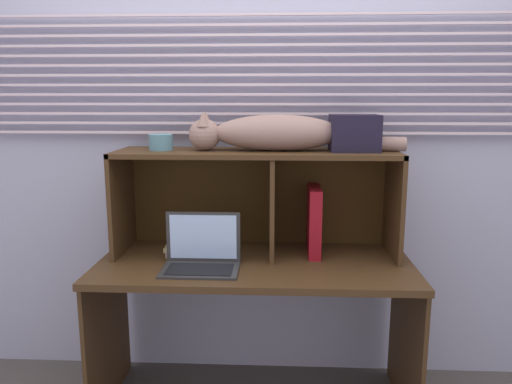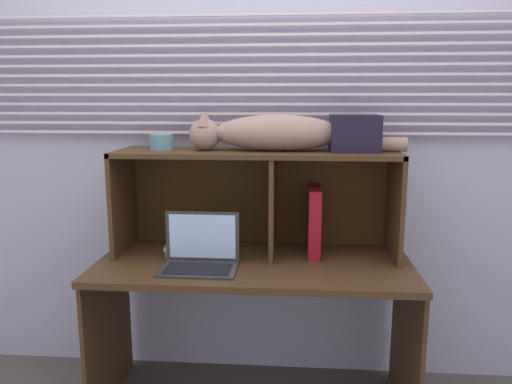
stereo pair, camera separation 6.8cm
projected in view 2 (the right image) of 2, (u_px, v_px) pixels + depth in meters
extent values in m
cube|color=#A9AEC6|center=(260.00, 133.00, 2.42)|extent=(4.40, 0.04, 2.50)
cube|color=silver|center=(259.00, 133.00, 2.37)|extent=(3.48, 0.02, 0.01)
cube|color=silver|center=(259.00, 123.00, 2.36)|extent=(3.48, 0.02, 0.01)
cube|color=silver|center=(259.00, 114.00, 2.35)|extent=(3.48, 0.02, 0.01)
cube|color=silver|center=(259.00, 104.00, 2.34)|extent=(3.48, 0.02, 0.01)
cube|color=silver|center=(259.00, 94.00, 2.33)|extent=(3.48, 0.02, 0.01)
cube|color=silver|center=(259.00, 85.00, 2.33)|extent=(3.48, 0.02, 0.01)
cube|color=silver|center=(259.00, 75.00, 2.32)|extent=(3.48, 0.02, 0.01)
cube|color=silver|center=(259.00, 65.00, 2.31)|extent=(3.48, 0.02, 0.01)
cube|color=silver|center=(259.00, 55.00, 2.30)|extent=(3.48, 0.02, 0.01)
cube|color=silver|center=(259.00, 45.00, 2.29)|extent=(3.48, 0.02, 0.01)
cube|color=silver|center=(259.00, 35.00, 2.28)|extent=(3.48, 0.02, 0.01)
cube|color=silver|center=(259.00, 25.00, 2.27)|extent=(3.48, 0.02, 0.01)
cube|color=silver|center=(259.00, 14.00, 2.27)|extent=(3.48, 0.02, 0.01)
cube|color=#422C17|center=(254.00, 264.00, 2.18)|extent=(1.40, 0.63, 0.03)
cube|color=#422C17|center=(108.00, 332.00, 2.30)|extent=(0.02, 0.56, 0.67)
cube|color=#422C17|center=(406.00, 343.00, 2.19)|extent=(0.02, 0.56, 0.67)
cube|color=#422C17|center=(256.00, 153.00, 2.21)|extent=(1.28, 0.35, 0.02)
cube|color=#422C17|center=(123.00, 200.00, 2.30)|extent=(0.02, 0.35, 0.48)
cube|color=#422C17|center=(395.00, 205.00, 2.21)|extent=(0.02, 0.35, 0.48)
cube|color=#422C17|center=(273.00, 205.00, 2.25)|extent=(0.02, 0.34, 0.46)
cube|color=#402A0F|center=(259.00, 195.00, 2.42)|extent=(1.28, 0.01, 0.48)
ellipsoid|color=gray|center=(277.00, 133.00, 2.19)|extent=(0.58, 0.19, 0.16)
sphere|color=gray|center=(205.00, 135.00, 2.21)|extent=(0.14, 0.14, 0.14)
cone|color=gray|center=(203.00, 119.00, 2.16)|extent=(0.06, 0.06, 0.06)
cone|color=#9A7569|center=(206.00, 118.00, 2.23)|extent=(0.06, 0.06, 0.06)
cylinder|color=gray|center=(368.00, 144.00, 2.16)|extent=(0.33, 0.07, 0.07)
cube|color=#2E2E2E|center=(199.00, 269.00, 2.06)|extent=(0.32, 0.21, 0.01)
cube|color=#2E2E2E|center=(202.00, 236.00, 2.14)|extent=(0.32, 0.01, 0.22)
cube|color=#ADD1F9|center=(202.00, 236.00, 2.13)|extent=(0.29, 0.00, 0.20)
cube|color=black|center=(198.00, 269.00, 2.05)|extent=(0.28, 0.15, 0.00)
cube|color=maroon|center=(314.00, 221.00, 2.25)|extent=(0.05, 0.24, 0.32)
cube|color=gray|center=(187.00, 249.00, 2.32)|extent=(0.16, 0.21, 0.02)
cube|color=tan|center=(186.00, 244.00, 2.33)|extent=(0.16, 0.21, 0.02)
cylinder|color=teal|center=(162.00, 142.00, 2.24)|extent=(0.11, 0.11, 0.07)
cube|color=black|center=(355.00, 133.00, 2.16)|extent=(0.21, 0.18, 0.16)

